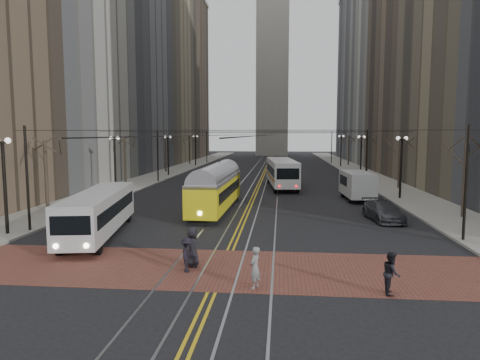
% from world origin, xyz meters
% --- Properties ---
extents(ground, '(260.00, 260.00, 0.00)m').
position_xyz_m(ground, '(0.00, 0.00, 0.00)').
color(ground, black).
rests_on(ground, ground).
extents(sidewalk_left, '(5.00, 140.00, 0.15)m').
position_xyz_m(sidewalk_left, '(-15.00, 45.00, 0.07)').
color(sidewalk_left, gray).
rests_on(sidewalk_left, ground).
extents(sidewalk_right, '(5.00, 140.00, 0.15)m').
position_xyz_m(sidewalk_right, '(15.00, 45.00, 0.07)').
color(sidewalk_right, gray).
rests_on(sidewalk_right, ground).
extents(crosswalk_band, '(25.00, 6.00, 0.01)m').
position_xyz_m(crosswalk_band, '(0.00, -4.00, 0.01)').
color(crosswalk_band, brown).
rests_on(crosswalk_band, ground).
extents(streetcar_rails, '(4.80, 130.00, 0.02)m').
position_xyz_m(streetcar_rails, '(0.00, 45.00, 0.00)').
color(streetcar_rails, gray).
rests_on(streetcar_rails, ground).
extents(centre_lines, '(0.42, 130.00, 0.01)m').
position_xyz_m(centre_lines, '(0.00, 45.00, 0.01)').
color(centre_lines, gold).
rests_on(centre_lines, ground).
extents(building_left_mid, '(16.00, 20.00, 34.00)m').
position_xyz_m(building_left_mid, '(-25.50, 46.00, 17.00)').
color(building_left_mid, slate).
rests_on(building_left_mid, ground).
extents(building_left_midfar, '(20.00, 20.00, 52.00)m').
position_xyz_m(building_left_midfar, '(-27.50, 66.00, 26.00)').
color(building_left_midfar, gray).
rests_on(building_left_midfar, ground).
extents(building_left_far, '(16.00, 20.00, 40.00)m').
position_xyz_m(building_left_far, '(-25.50, 86.00, 20.00)').
color(building_left_far, brown).
rests_on(building_left_far, ground).
extents(building_right_mid, '(16.00, 20.00, 34.00)m').
position_xyz_m(building_right_mid, '(25.50, 46.00, 17.00)').
color(building_right_mid, brown).
rests_on(building_right_mid, ground).
extents(building_right_midfar, '(20.00, 20.00, 52.00)m').
position_xyz_m(building_right_midfar, '(27.50, 66.00, 26.00)').
color(building_right_midfar, '#AAA9A0').
rests_on(building_right_midfar, ground).
extents(building_right_far, '(16.00, 20.00, 40.00)m').
position_xyz_m(building_right_far, '(25.50, 86.00, 20.00)').
color(building_right_far, slate).
rests_on(building_right_far, ground).
extents(clock_tower, '(12.00, 12.00, 66.00)m').
position_xyz_m(clock_tower, '(0.00, 102.00, 35.96)').
color(clock_tower, '#B2AFA5').
rests_on(clock_tower, ground).
extents(lamp_posts, '(27.60, 57.20, 5.60)m').
position_xyz_m(lamp_posts, '(-0.00, 28.75, 2.80)').
color(lamp_posts, black).
rests_on(lamp_posts, ground).
extents(street_trees, '(31.68, 53.28, 5.60)m').
position_xyz_m(street_trees, '(0.00, 35.25, 2.80)').
color(street_trees, '#382D23').
rests_on(street_trees, ground).
extents(trolley_wires, '(25.96, 120.00, 6.60)m').
position_xyz_m(trolley_wires, '(0.00, 34.83, 3.77)').
color(trolley_wires, black).
rests_on(trolley_wires, ground).
extents(transit_bus, '(3.95, 10.84, 2.65)m').
position_xyz_m(transit_bus, '(-8.16, 1.50, 1.33)').
color(transit_bus, '#BDBDBD').
rests_on(transit_bus, ground).
extents(streetcar, '(2.63, 12.41, 2.91)m').
position_xyz_m(streetcar, '(-2.50, 10.74, 1.46)').
color(streetcar, yellow).
rests_on(streetcar, ground).
extents(rear_bus, '(3.83, 12.34, 3.17)m').
position_xyz_m(rear_bus, '(2.73, 26.18, 1.58)').
color(rear_bus, white).
rests_on(rear_bus, ground).
extents(cargo_van, '(2.56, 5.98, 2.60)m').
position_xyz_m(cargo_van, '(9.64, 17.26, 1.30)').
color(cargo_van, beige).
rests_on(cargo_van, ground).
extents(sedan_grey, '(1.95, 4.17, 1.38)m').
position_xyz_m(sedan_grey, '(4.00, 27.05, 0.69)').
color(sedan_grey, '#46494E').
rests_on(sedan_grey, ground).
extents(sedan_parked, '(2.51, 4.92, 1.37)m').
position_xyz_m(sedan_parked, '(9.84, 7.80, 0.68)').
color(sedan_parked, '#3B3D42').
rests_on(sedan_parked, ground).
extents(pedestrian_a, '(0.66, 0.95, 1.85)m').
position_xyz_m(pedestrian_a, '(-1.40, -3.83, 0.94)').
color(pedestrian_a, black).
rests_on(pedestrian_a, crosswalk_band).
extents(pedestrian_b, '(0.61, 0.72, 1.67)m').
position_xyz_m(pedestrian_b, '(1.63, -6.37, 0.85)').
color(pedestrian_b, gray).
rests_on(pedestrian_b, crosswalk_band).
extents(pedestrian_c, '(0.72, 0.87, 1.64)m').
position_xyz_m(pedestrian_c, '(6.83, -6.50, 0.83)').
color(pedestrian_c, black).
rests_on(pedestrian_c, crosswalk_band).
extents(pedestrian_d, '(0.62, 1.02, 1.53)m').
position_xyz_m(pedestrian_d, '(-1.47, -4.64, 0.78)').
color(pedestrian_d, black).
rests_on(pedestrian_d, crosswalk_band).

